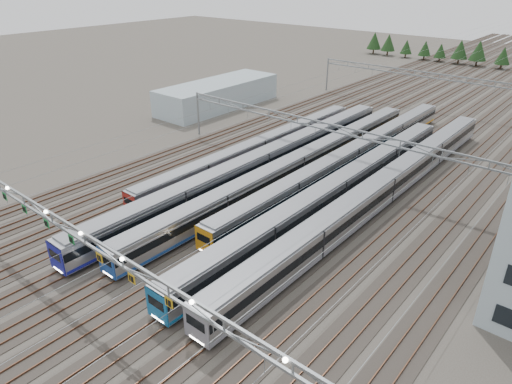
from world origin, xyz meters
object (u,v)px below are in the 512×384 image
Objects in this scene: gantry_mid at (328,133)px; west_shed at (218,94)px; train_b at (262,163)px; gantry_near at (83,240)px; train_c at (296,166)px; train_f at (383,188)px; train_d at (351,157)px; gantry_far at (439,81)px; train_e at (336,190)px; train_a at (259,148)px.

gantry_mid is 1.88× the size of west_shed.
gantry_near reaches higher than train_b.
train_f is at bearing 3.44° from train_c.
west_shed is at bearing 124.35° from gantry_near.
train_c is at bearing -116.15° from gantry_mid.
gantry_far is at bearing 93.11° from train_d.
gantry_near is 1.00× the size of gantry_far.
train_d is 1.13× the size of gantry_far.
train_f is 1.21× the size of gantry_near.
train_b is 2.19× the size of west_shed.
train_a is at bearing 161.94° from train_e.
train_d is at bearing 23.71° from train_a.
gantry_mid is at bearing 89.93° from gantry_near.
train_e is 1.06× the size of gantry_far.
gantry_mid is (0.05, 40.12, -0.70)m from gantry_near.
gantry_mid is at bearing -22.60° from west_shed.
train_c is at bearing -29.64° from west_shed.
gantry_mid is at bearing -122.26° from train_d.
west_shed is (-38.39, 15.98, -3.60)m from gantry_mid.
gantry_near reaches higher than train_c.
gantry_far reaches higher than train_c.
train_d is at bearing 140.82° from train_f.
train_c is 1.03× the size of train_d.
train_e is (18.00, -5.87, 0.20)m from train_a.
gantry_near is at bearing -93.01° from train_d.
train_b is at bearing 175.99° from train_e.
train_a is 0.78× the size of train_c.
gantry_near is (11.20, -37.75, 5.19)m from train_a.
train_e is 1.06× the size of gantry_near.
train_f is (9.00, -7.34, 0.17)m from train_d.
train_b is 1.17× the size of gantry_near.
gantry_far is (-2.25, 41.44, 4.39)m from train_d.
west_shed is (-49.64, 19.75, 0.62)m from train_f.
train_e is 51.23m from west_shed.
train_b is at bearing -36.33° from west_shed.
gantry_near reaches higher than west_shed.
train_f is 53.43m from west_shed.
train_a is 32.77m from west_shed.
train_b is 18.34m from train_f.
train_a is at bearing -156.29° from train_d.
train_a is 14.75m from train_d.
gantry_far is (2.25, 49.58, 4.37)m from train_c.
gantry_far is (6.75, 52.29, 4.27)m from train_b.
train_f reaches higher than train_b.
train_f is 1.21× the size of gantry_mid.
train_b is 10.81m from gantry_mid.
train_d is at bearing -16.98° from west_shed.
train_e is at bearing -50.66° from gantry_mid.
gantry_far is 48.26m from west_shed.
gantry_mid is at bearing 47.20° from train_b.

